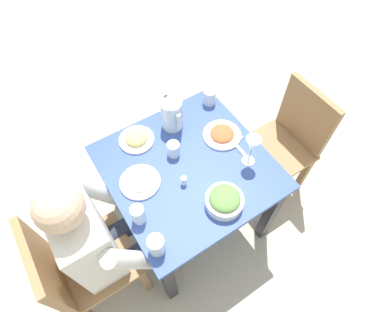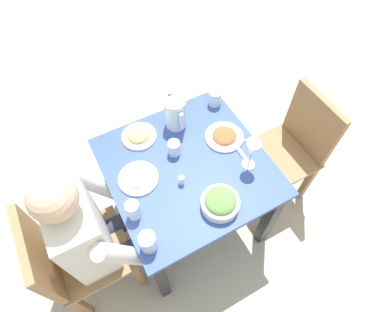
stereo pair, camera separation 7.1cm
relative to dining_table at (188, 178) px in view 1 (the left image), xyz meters
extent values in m
plane|color=#B7AD99|center=(0.00, 0.00, -0.58)|extent=(8.00, 8.00, 0.00)
cube|color=#334C99|center=(0.00, 0.00, 0.11)|extent=(0.82, 0.82, 0.03)
cube|color=#232328|center=(-0.36, -0.36, -0.24)|extent=(0.06, 0.06, 0.67)
cube|color=#232328|center=(0.36, -0.36, -0.24)|extent=(0.06, 0.06, 0.67)
cube|color=#232328|center=(-0.36, 0.36, -0.24)|extent=(0.06, 0.06, 0.67)
cube|color=#232328|center=(0.36, 0.36, -0.24)|extent=(0.06, 0.06, 0.67)
cube|color=#997047|center=(-0.09, -0.80, -0.37)|extent=(0.04, 0.04, 0.41)
cube|color=#997047|center=(-0.09, -0.46, -0.37)|extent=(0.04, 0.04, 0.41)
cube|color=#997047|center=(0.25, -0.46, -0.37)|extent=(0.04, 0.04, 0.41)
cube|color=#997047|center=(0.08, -0.63, -0.16)|extent=(0.40, 0.40, 0.03)
cube|color=#997047|center=(0.08, -0.81, 0.07)|extent=(0.38, 0.04, 0.42)
cube|color=#997047|center=(0.23, 0.80, -0.37)|extent=(0.04, 0.04, 0.41)
cube|color=#997047|center=(-0.11, 0.80, -0.37)|extent=(0.04, 0.04, 0.41)
cube|color=#997047|center=(0.23, 0.46, -0.37)|extent=(0.04, 0.04, 0.41)
cube|color=#997047|center=(-0.11, 0.46, -0.37)|extent=(0.04, 0.04, 0.41)
cube|color=#997047|center=(0.06, 0.63, -0.16)|extent=(0.40, 0.40, 0.03)
cube|color=#997047|center=(0.06, 0.81, 0.07)|extent=(0.38, 0.04, 0.42)
cube|color=silver|center=(0.08, -0.60, 0.11)|extent=(0.32, 0.20, 0.50)
sphere|color=#DBB28E|center=(0.08, -0.60, 0.48)|extent=(0.19, 0.19, 0.19)
cylinder|color=#2D3342|center=(-0.01, -0.41, -0.17)|extent=(0.11, 0.38, 0.11)
cylinder|color=#2D3342|center=(-0.01, -0.22, -0.36)|extent=(0.10, 0.10, 0.43)
cylinder|color=silver|center=(-0.12, -0.46, 0.13)|extent=(0.08, 0.23, 0.37)
cylinder|color=#2D3342|center=(0.16, -0.41, -0.17)|extent=(0.11, 0.38, 0.11)
cylinder|color=#2D3342|center=(0.16, -0.22, -0.36)|extent=(0.10, 0.10, 0.43)
cylinder|color=silver|center=(0.28, -0.46, 0.13)|extent=(0.08, 0.23, 0.37)
cylinder|color=silver|center=(-0.28, 0.07, 0.22)|extent=(0.12, 0.12, 0.19)
cube|color=silver|center=(-0.20, 0.07, 0.23)|extent=(0.02, 0.02, 0.11)
cube|color=silver|center=(-0.33, 0.07, 0.31)|extent=(0.04, 0.03, 0.02)
cylinder|color=white|center=(0.28, 0.03, 0.16)|extent=(0.18, 0.18, 0.05)
ellipsoid|color=#608E47|center=(0.28, 0.03, 0.19)|extent=(0.15, 0.15, 0.06)
cylinder|color=white|center=(-0.06, 0.26, 0.14)|extent=(0.21, 0.21, 0.01)
ellipsoid|color=#CC5B33|center=(-0.06, 0.26, 0.15)|extent=(0.13, 0.13, 0.04)
cylinder|color=white|center=(-0.05, -0.26, 0.14)|extent=(0.21, 0.21, 0.01)
ellipsoid|color=white|center=(-0.05, -0.26, 0.15)|extent=(0.13, 0.13, 0.03)
cylinder|color=white|center=(-0.29, -0.15, 0.14)|extent=(0.19, 0.19, 0.01)
ellipsoid|color=#E0C670|center=(-0.29, -0.15, 0.16)|extent=(0.12, 0.12, 0.06)
cylinder|color=silver|center=(0.29, -0.35, 0.19)|extent=(0.08, 0.08, 0.11)
cylinder|color=silver|center=(-0.31, 0.35, 0.18)|extent=(0.08, 0.08, 0.10)
cylinder|color=silver|center=(-0.11, -0.02, 0.17)|extent=(0.07, 0.07, 0.09)
cylinder|color=silver|center=(0.12, -0.35, 0.18)|extent=(0.07, 0.07, 0.11)
cylinder|color=silver|center=(0.15, 0.28, 0.13)|extent=(0.07, 0.07, 0.01)
cylinder|color=silver|center=(0.15, 0.28, 0.19)|extent=(0.01, 0.01, 0.10)
cone|color=silver|center=(0.15, 0.28, 0.28)|extent=(0.08, 0.08, 0.09)
cylinder|color=white|center=(0.08, -0.07, 0.15)|extent=(0.03, 0.03, 0.04)
cylinder|color=#B2B2B7|center=(0.08, -0.07, 0.18)|extent=(0.03, 0.03, 0.01)
cube|color=silver|center=(-0.07, 0.33, 0.13)|extent=(0.17, 0.06, 0.01)
cube|color=silver|center=(0.03, 0.29, 0.13)|extent=(0.19, 0.02, 0.01)
camera|label=1|loc=(0.74, -0.46, 1.54)|focal=29.58mm
camera|label=2|loc=(0.78, -0.39, 1.54)|focal=29.58mm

